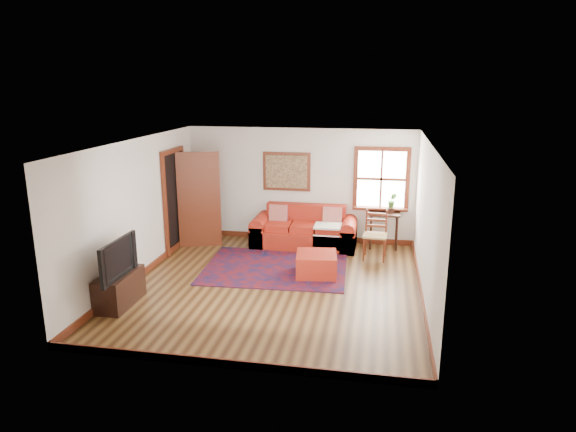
% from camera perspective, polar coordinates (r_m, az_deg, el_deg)
% --- Properties ---
extents(ground, '(5.50, 5.50, 0.00)m').
position_cam_1_polar(ground, '(9.07, -1.46, -7.71)').
color(ground, '#3B2210').
rests_on(ground, ground).
extents(room_envelope, '(5.04, 5.54, 2.52)m').
position_cam_1_polar(room_envelope, '(8.59, -1.51, 2.57)').
color(room_envelope, silver).
rests_on(room_envelope, ground).
extents(window, '(1.18, 0.20, 1.38)m').
position_cam_1_polar(window, '(11.11, 10.45, 3.34)').
color(window, white).
rests_on(window, ground).
extents(doorway, '(0.89, 1.08, 2.14)m').
position_cam_1_polar(doorway, '(11.00, -10.88, 1.89)').
color(doorway, black).
rests_on(doorway, ground).
extents(framed_artwork, '(1.05, 0.07, 0.85)m').
position_cam_1_polar(framed_artwork, '(11.27, -0.17, 4.96)').
color(framed_artwork, maroon).
rests_on(framed_artwork, ground).
extents(persian_rug, '(2.77, 2.26, 0.02)m').
position_cam_1_polar(persian_rug, '(9.87, -1.39, -5.75)').
color(persian_rug, '#600D11').
rests_on(persian_rug, ground).
extents(red_leather_sofa, '(2.23, 0.92, 0.87)m').
position_cam_1_polar(red_leather_sofa, '(11.10, 1.84, -1.90)').
color(red_leather_sofa, '#A92515').
rests_on(red_leather_sofa, ground).
extents(red_ottoman, '(0.81, 0.81, 0.42)m').
position_cam_1_polar(red_ottoman, '(9.47, 3.17, -5.39)').
color(red_ottoman, '#A92515').
rests_on(red_ottoman, ground).
extents(side_table, '(0.64, 0.48, 0.77)m').
position_cam_1_polar(side_table, '(11.09, 10.65, -0.24)').
color(side_table, black).
rests_on(side_table, ground).
extents(ladder_back_chair, '(0.48, 0.46, 0.98)m').
position_cam_1_polar(ladder_back_chair, '(10.41, 9.69, -1.84)').
color(ladder_back_chair, tan).
rests_on(ladder_back_chair, ground).
extents(media_cabinet, '(0.43, 0.96, 0.53)m').
position_cam_1_polar(media_cabinet, '(8.66, -18.22, -7.71)').
color(media_cabinet, black).
rests_on(media_cabinet, ground).
extents(television, '(0.14, 1.07, 0.62)m').
position_cam_1_polar(television, '(8.31, -18.95, -4.49)').
color(television, black).
rests_on(television, media_cabinet).
extents(candle_hurricane, '(0.12, 0.12, 0.18)m').
position_cam_1_polar(candle_hurricane, '(8.82, -16.97, -4.77)').
color(candle_hurricane, silver).
rests_on(candle_hurricane, media_cabinet).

